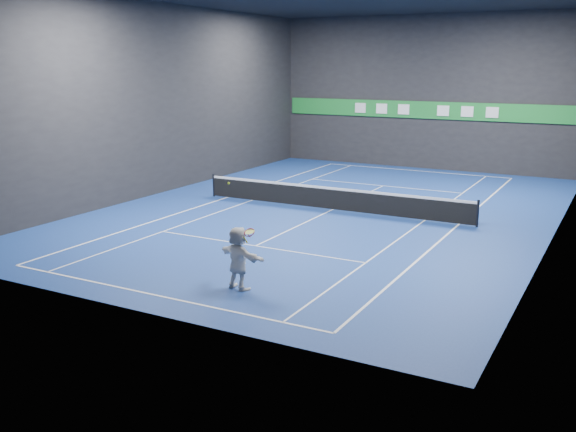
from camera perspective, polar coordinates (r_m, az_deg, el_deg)
The scene contains 19 objects.
ground at distance 27.91m, azimuth 3.92°, elevation 0.54°, with size 26.00×26.00×0.00m, color navy.
wall_back at distance 39.45m, azimuth 12.04°, elevation 10.66°, with size 18.00×0.10×9.00m, color black.
wall_front at distance 16.36m, azimuth -15.25°, elevation 6.96°, with size 18.00×0.10×9.00m, color black.
wall_left at distance 32.03m, azimuth -10.99°, elevation 10.13°, with size 0.10×26.00×9.00m, color black.
wall_right at distance 24.94m, azimuth 23.47°, elevation 8.40°, with size 0.10×26.00×9.00m, color black.
baseline_near at distance 18.19m, azimuth -11.97°, elevation -6.84°, with size 10.98×0.08×0.01m, color white.
baseline_far at distance 38.85m, azimuth 11.25°, elevation 3.98°, with size 10.98×0.08×0.01m, color white.
sideline_doubles_left at distance 30.53m, azimuth -5.49°, elevation 1.64°, with size 0.08×23.78×0.01m, color white.
sideline_doubles_right at distance 26.19m, azimuth 14.91°, elevation -0.75°, with size 0.08×23.78×0.01m, color white.
sideline_singles_left at distance 29.80m, azimuth -3.29°, elevation 1.38°, with size 0.06×23.78×0.01m, color white.
sideline_singles_right at distance 26.52m, azimuth 12.02°, elevation -0.41°, with size 0.06×23.78×0.01m, color white.
service_line_near at distance 22.42m, azimuth -2.90°, elevation -2.67°, with size 8.23×0.06×0.01m, color white.
service_line_far at distance 33.72m, azimuth 8.45°, elevation 2.68°, with size 8.23×0.06×0.01m, color white.
center_service_line at distance 27.91m, azimuth 3.92°, elevation 0.55°, with size 0.06×12.80×0.01m, color white.
player at distance 18.01m, azimuth -4.44°, elevation -3.75°, with size 1.68×0.53×1.81m, color silver.
tennis_ball at distance 17.83m, azimuth -5.30°, elevation 2.92°, with size 0.07×0.07×0.07m, color #CBEE27.
tennis_net at distance 27.79m, azimuth 3.94°, elevation 1.62°, with size 12.50×0.10×1.07m.
sponsor_banner at distance 39.45m, azimuth 11.94°, elevation 9.21°, with size 17.64×0.11×1.00m.
tennis_racket at distance 17.67m, azimuth -3.49°, elevation -1.54°, with size 0.43×0.36×0.47m.
Camera 1 is at (11.22, -24.78, 6.21)m, focal length 40.00 mm.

